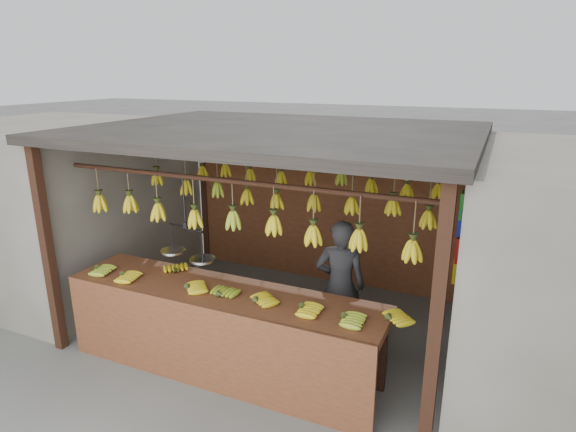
% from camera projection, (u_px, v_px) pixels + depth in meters
% --- Properties ---
extents(ground, '(80.00, 80.00, 0.00)m').
position_uv_depth(ground, '(278.00, 322.00, 5.98)').
color(ground, '#5B5B57').
extents(stall, '(4.30, 3.30, 2.40)m').
position_uv_depth(stall, '(289.00, 161.00, 5.70)').
color(stall, black).
rests_on(stall, ground).
extents(neighbor_left, '(3.00, 3.00, 2.30)m').
position_uv_depth(neighbor_left, '(56.00, 202.00, 7.05)').
color(neighbor_left, slate).
rests_on(neighbor_left, ground).
extents(counter, '(3.48, 0.76, 0.96)m').
position_uv_depth(counter, '(217.00, 313.00, 4.73)').
color(counter, brown).
rests_on(counter, ground).
extents(hanging_bananas, '(3.59, 2.25, 0.40)m').
position_uv_depth(hanging_bananas, '(278.00, 197.00, 5.51)').
color(hanging_bananas, gold).
rests_on(hanging_bananas, ground).
extents(balance_scale, '(0.67, 0.33, 0.85)m').
position_uv_depth(balance_scale, '(187.00, 251.00, 4.97)').
color(balance_scale, black).
rests_on(balance_scale, ground).
extents(vendor, '(0.62, 0.48, 1.50)m').
position_uv_depth(vendor, '(340.00, 286.00, 5.23)').
color(vendor, '#262628').
rests_on(vendor, ground).
extents(bag_bundles, '(0.08, 0.26, 1.20)m').
position_uv_depth(bag_bundles, '(461.00, 236.00, 6.12)').
color(bag_bundles, '#199926').
rests_on(bag_bundles, ground).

